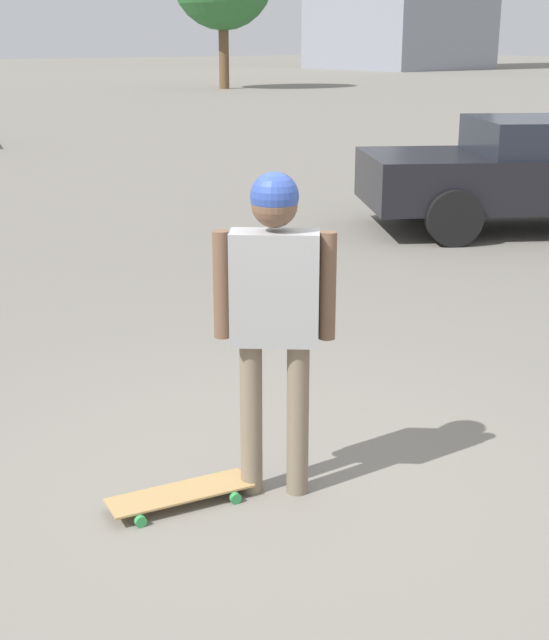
{
  "coord_description": "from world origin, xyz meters",
  "views": [
    {
      "loc": [
        -3.62,
        2.68,
        2.44
      ],
      "look_at": [
        0.0,
        0.0,
        1.01
      ],
      "focal_mm": 50.0,
      "sensor_mm": 36.0,
      "label": 1
    }
  ],
  "objects": [
    {
      "name": "car_parked_near",
      "position": [
        3.72,
        -7.24,
        0.78
      ],
      "size": [
        4.07,
        5.04,
        1.46
      ],
      "rotation": [
        0.0,
        0.0,
        1.02
      ],
      "color": "black",
      "rests_on": "ground_plane"
    },
    {
      "name": "person",
      "position": [
        0.0,
        0.0,
        1.14
      ],
      "size": [
        0.45,
        0.52,
        1.8
      ],
      "rotation": [
        0.0,
        0.0,
        -2.25
      ],
      "color": "#7A6B56",
      "rests_on": "ground_plane"
    },
    {
      "name": "ground_plane",
      "position": [
        0.0,
        0.0,
        0.0
      ],
      "size": [
        220.0,
        220.0,
        0.0
      ],
      "primitive_type": "plane",
      "color": "gray"
    },
    {
      "name": "skateboard",
      "position": [
        0.19,
        0.5,
        0.06
      ],
      "size": [
        0.39,
        0.83,
        0.07
      ],
      "rotation": [
        0.0,
        0.0,
        1.4
      ],
      "color": "tan",
      "rests_on": "ground_plane"
    }
  ]
}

